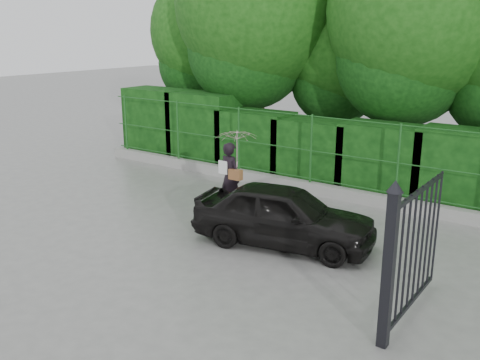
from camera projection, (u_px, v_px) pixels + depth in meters
The scene contains 8 objects.
ground at pixel (186, 243), 10.83m from camera, with size 80.00×80.00×0.00m, color gray.
kerb at pixel (296, 185), 14.31m from camera, with size 14.00×0.25×0.30m, color #9E9E99.
fence at pixel (305, 148), 13.90m from camera, with size 14.13×0.06×1.80m.
hedge at pixel (312, 146), 14.90m from camera, with size 14.20×1.20×2.28m.
trees at pixel (394, 13), 15.00m from camera, with size 17.10×6.15×8.08m.
gate at pixel (401, 254), 7.36m from camera, with size 0.22×2.33×2.36m.
woman at pixel (234, 158), 12.50m from camera, with size 0.98×1.00×1.94m.
car at pixel (284, 215), 10.60m from camera, with size 1.46×3.64×1.24m, color black.
Camera 1 is at (6.74, -7.56, 4.17)m, focal length 40.00 mm.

